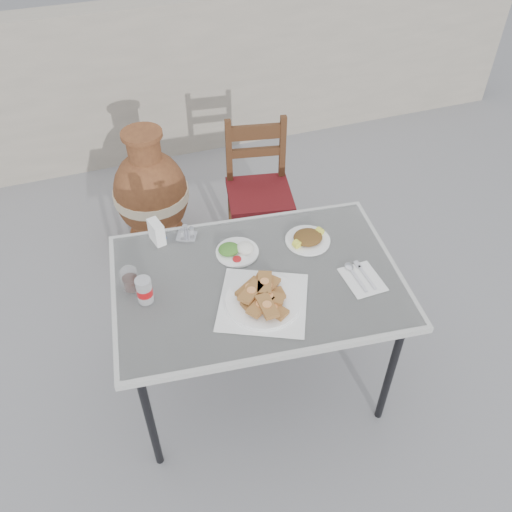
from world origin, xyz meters
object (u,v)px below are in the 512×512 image
object	(u,v)px
soda_can	(144,290)
chair	(259,190)
cola_glass	(130,281)
napkin_holder	(157,232)
salad_rice_plate	(237,250)
condiment_caddy	(187,234)
pide_plate	(263,297)
cafe_table	(257,286)
salad_chopped_plate	(308,238)
terracotta_urn	(151,194)

from	to	relation	value
soda_can	chair	bearing A→B (deg)	49.47
soda_can	cola_glass	size ratio (longest dim) A/B	1.18
napkin_holder	salad_rice_plate	bearing A→B (deg)	-45.50
condiment_caddy	chair	xyz separation A→B (m)	(0.60, 0.66, -0.34)
condiment_caddy	pide_plate	bearing A→B (deg)	-68.04
condiment_caddy	chair	size ratio (longest dim) A/B	0.13
chair	cola_glass	bearing A→B (deg)	-123.90
cafe_table	salad_chopped_plate	size ratio (longest dim) A/B	6.36
cafe_table	salad_rice_plate	distance (m)	0.20
cola_glass	condiment_caddy	distance (m)	0.39
napkin_holder	condiment_caddy	size ratio (longest dim) A/B	0.99
pide_plate	condiment_caddy	bearing A→B (deg)	111.96
salad_chopped_plate	condiment_caddy	xyz separation A→B (m)	(-0.54, 0.21, 0.00)
salad_rice_plate	chair	world-z (taller)	chair
pide_plate	napkin_holder	bearing A→B (deg)	122.88
pide_plate	terracotta_urn	distance (m)	1.52
napkin_holder	cafe_table	bearing A→B (deg)	-60.48
chair	terracotta_urn	bearing A→B (deg)	168.28
salad_chopped_plate	soda_can	bearing A→B (deg)	-171.04
cafe_table	chair	bearing A→B (deg)	70.43
cafe_table	soda_can	size ratio (longest dim) A/B	11.16
cafe_table	salad_rice_plate	bearing A→B (deg)	101.65
salad_chopped_plate	terracotta_urn	world-z (taller)	terracotta_urn
pide_plate	salad_rice_plate	world-z (taller)	pide_plate
soda_can	condiment_caddy	distance (m)	0.43
condiment_caddy	napkin_holder	bearing A→B (deg)	172.47
napkin_holder	chair	size ratio (longest dim) A/B	0.13
cola_glass	napkin_holder	bearing A→B (deg)	57.42
chair	pide_plate	bearing A→B (deg)	-97.47
salad_chopped_plate	cola_glass	distance (m)	0.84
cola_glass	soda_can	bearing A→B (deg)	-63.08
salad_rice_plate	pide_plate	bearing A→B (deg)	-87.71
salad_rice_plate	salad_chopped_plate	xyz separation A→B (m)	(0.34, -0.03, -0.00)
salad_rice_plate	soda_can	world-z (taller)	soda_can
cafe_table	cola_glass	xyz separation A→B (m)	(-0.54, 0.12, 0.10)
salad_rice_plate	napkin_holder	world-z (taller)	napkin_holder
salad_chopped_plate	chair	xyz separation A→B (m)	(0.06, 0.87, -0.33)
cafe_table	salad_chopped_plate	xyz separation A→B (m)	(0.31, 0.15, 0.07)
salad_rice_plate	salad_chopped_plate	bearing A→B (deg)	-5.40
chair	cafe_table	bearing A→B (deg)	-98.65
salad_rice_plate	cola_glass	bearing A→B (deg)	-172.54
pide_plate	salad_rice_plate	size ratio (longest dim) A/B	2.42
cola_glass	pide_plate	bearing A→B (deg)	-27.24
salad_rice_plate	terracotta_urn	world-z (taller)	terracotta_urn
salad_rice_plate	chair	size ratio (longest dim) A/B	0.23
condiment_caddy	terracotta_urn	bearing A→B (deg)	92.75
cafe_table	chair	size ratio (longest dim) A/B	1.53
condiment_caddy	salad_chopped_plate	bearing A→B (deg)	-21.84
cola_glass	terracotta_urn	world-z (taller)	cola_glass
salad_rice_plate	cola_glass	world-z (taller)	cola_glass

